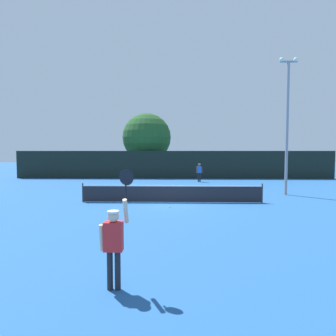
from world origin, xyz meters
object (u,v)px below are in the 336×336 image
object	(u,v)px
tennis_ball	(170,207)
light_pole	(287,118)
parked_car_near	(108,168)
large_tree	(147,138)
parked_car_far	(258,168)
player_receiving	(199,171)
parked_car_mid	(225,168)
player_serving	(114,237)

from	to	relation	value
tennis_ball	light_pole	world-z (taller)	light_pole
tennis_ball	parked_car_near	xyz separation A→B (m)	(-8.17, 21.04, 0.74)
light_pole	large_tree	size ratio (longest dim) A/B	1.21
parked_car_far	light_pole	bearing A→B (deg)	-98.28
tennis_ball	parked_car_near	world-z (taller)	parked_car_near
large_tree	tennis_ball	bearing A→B (deg)	-80.89
large_tree	parked_car_far	world-z (taller)	large_tree
player_receiving	parked_car_mid	size ratio (longest dim) A/B	0.39
player_serving	light_pole	bearing A→B (deg)	57.06
player_receiving	tennis_ball	xyz separation A→B (m)	(-2.54, -12.46, -1.02)
player_receiving	light_pole	distance (m)	10.21
player_receiving	large_tree	size ratio (longest dim) A/B	0.23
tennis_ball	parked_car_mid	bearing A→B (deg)	73.60
tennis_ball	large_tree	bearing A→B (deg)	99.11
parked_car_near	parked_car_far	distance (m)	18.67
parked_car_mid	parked_car_near	bearing A→B (deg)	-168.50
parked_car_mid	player_receiving	bearing A→B (deg)	-107.49
parked_car_near	parked_car_far	xyz separation A→B (m)	(18.67, 0.15, 0.00)
tennis_ball	large_tree	distance (m)	20.01
player_receiving	tennis_ball	distance (m)	12.75
player_receiving	parked_car_mid	xyz separation A→B (m)	(4.20, 10.43, -0.27)
player_serving	parked_car_near	bearing A→B (deg)	103.65
parked_car_mid	parked_car_far	world-z (taller)	same
player_receiving	large_tree	distance (m)	9.48
player_serving	light_pole	xyz separation A→B (m)	(8.52, 13.15, 3.94)
large_tree	parked_car_near	size ratio (longest dim) A/B	1.71
parked_car_mid	tennis_ball	bearing A→B (deg)	-101.98
large_tree	parked_car_near	xyz separation A→B (m)	(-5.08, 1.78, -3.73)
large_tree	parked_car_far	size ratio (longest dim) A/B	1.73
parked_car_near	light_pole	bearing A→B (deg)	-50.08
player_serving	light_pole	world-z (taller)	light_pole
light_pole	parked_car_far	world-z (taller)	light_pole
player_serving	player_receiving	xyz separation A→B (m)	(3.50, 21.11, -0.03)
parked_car_far	player_receiving	bearing A→B (deg)	-130.65
parked_car_mid	large_tree	bearing A→B (deg)	-155.32
light_pole	player_receiving	bearing A→B (deg)	122.24
player_serving	parked_car_mid	world-z (taller)	player_serving
player_serving	tennis_ball	world-z (taller)	player_serving
player_serving	parked_car_mid	xyz separation A→B (m)	(7.69, 31.54, -0.30)
player_receiving	large_tree	xyz separation A→B (m)	(-5.63, 6.80, 3.46)
player_serving	large_tree	xyz separation A→B (m)	(-2.13, 27.91, 3.43)
parked_car_far	player_serving	bearing A→B (deg)	-109.29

